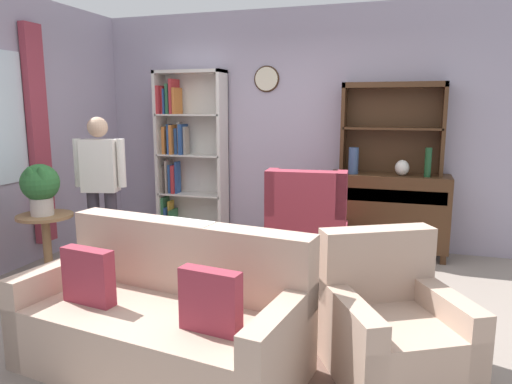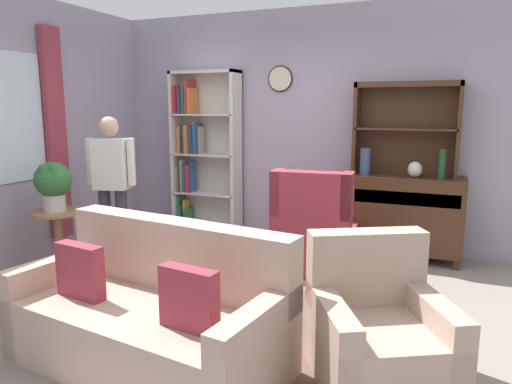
{
  "view_description": "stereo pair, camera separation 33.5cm",
  "coord_description": "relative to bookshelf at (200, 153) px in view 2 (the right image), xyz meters",
  "views": [
    {
      "loc": [
        1.3,
        -3.54,
        1.66
      ],
      "look_at": [
        0.1,
        0.2,
        0.95
      ],
      "focal_mm": 33.25,
      "sensor_mm": 36.0,
      "label": 1
    },
    {
      "loc": [
        1.61,
        -3.42,
        1.66
      ],
      "look_at": [
        0.1,
        0.2,
        0.95
      ],
      "focal_mm": 33.25,
      "sensor_mm": 36.0,
      "label": 2
    }
  ],
  "objects": [
    {
      "name": "potted_plant_large",
      "position": [
        -0.58,
        -1.92,
        -0.14
      ],
      "size": [
        0.35,
        0.35,
        0.49
      ],
      "color": "beige",
      "rests_on": "plant_stand"
    },
    {
      "name": "book_stack",
      "position": [
        1.44,
        -2.24,
        -0.62
      ],
      "size": [
        0.21,
        0.16,
        0.06
      ],
      "color": "#337247",
      "rests_on": "coffee_table"
    },
    {
      "name": "wall_left",
      "position": [
        -1.11,
        -1.95,
        0.33
      ],
      "size": [
        0.16,
        4.2,
        2.8
      ],
      "color": "#A399AD",
      "rests_on": "ground_plane"
    },
    {
      "name": "vase_round",
      "position": [
        2.66,
        -0.15,
        -0.06
      ],
      "size": [
        0.15,
        0.15,
        0.17
      ],
      "primitive_type": "ellipsoid",
      "color": "beige",
      "rests_on": "sideboard"
    },
    {
      "name": "person_reading",
      "position": [
        -0.21,
        -1.5,
        -0.16
      ],
      "size": [
        0.52,
        0.28,
        1.56
      ],
      "color": "#38333D",
      "rests_on": "ground_plane"
    },
    {
      "name": "wingback_chair",
      "position": [
        1.77,
        -0.85,
        -0.69
      ],
      "size": [
        0.85,
        0.86,
        1.05
      ],
      "color": "maroon",
      "rests_on": "ground_plane"
    },
    {
      "name": "armchair_floral",
      "position": [
        2.67,
        -2.62,
        -0.78
      ],
      "size": [
        1.03,
        1.05,
        0.88
      ],
      "color": "tan",
      "rests_on": "ground_plane"
    },
    {
      "name": "wall_back",
      "position": [
        1.41,
        0.19,
        0.33
      ],
      "size": [
        5.0,
        0.09,
        2.8
      ],
      "color": "#A399AD",
      "rests_on": "ground_plane"
    },
    {
      "name": "couch_floral",
      "position": [
        1.28,
        -2.97,
        -0.76
      ],
      "size": [
        1.9,
        1.09,
        0.9
      ],
      "color": "tan",
      "rests_on": "ground_plane"
    },
    {
      "name": "bookshelf",
      "position": [
        0.0,
        0.0,
        0.0
      ],
      "size": [
        0.9,
        0.3,
        2.1
      ],
      "color": "silver",
      "rests_on": "ground_plane"
    },
    {
      "name": "ground_plane",
      "position": [
        1.41,
        -1.94,
        -1.08
      ],
      "size": [
        5.4,
        4.6,
        0.02
      ],
      "primitive_type": "cube",
      "color": "gray"
    },
    {
      "name": "sideboard_hutch",
      "position": [
        2.53,
        0.03,
        0.49
      ],
      "size": [
        1.1,
        0.26,
        1.0
      ],
      "color": "#422816",
      "rests_on": "sideboard"
    },
    {
      "name": "sideboard",
      "position": [
        2.53,
        -0.08,
        -0.56
      ],
      "size": [
        1.3,
        0.45,
        0.92
      ],
      "color": "#422816",
      "rests_on": "ground_plane"
    },
    {
      "name": "vase_tall",
      "position": [
        2.14,
        -0.16,
        -0.0
      ],
      "size": [
        0.11,
        0.11,
        0.29
      ],
      "primitive_type": "cylinder",
      "color": "#33476B",
      "rests_on": "sideboard"
    },
    {
      "name": "bottle_wine",
      "position": [
        2.92,
        -0.17,
        0.01
      ],
      "size": [
        0.07,
        0.07,
        0.31
      ],
      "primitive_type": "cylinder",
      "color": "#194223",
      "rests_on": "sideboard"
    },
    {
      "name": "coffee_table",
      "position": [
        1.32,
        -2.15,
        -0.72
      ],
      "size": [
        0.8,
        0.5,
        0.42
      ],
      "color": "#422816",
      "rests_on": "ground_plane"
    },
    {
      "name": "plant_stand",
      "position": [
        -0.58,
        -1.89,
        -0.67
      ],
      "size": [
        0.52,
        0.52,
        0.64
      ],
      "color": "#997047",
      "rests_on": "ground_plane"
    },
    {
      "name": "area_rug",
      "position": [
        1.61,
        -2.24,
        -1.07
      ],
      "size": [
        2.43,
        1.72,
        0.01
      ],
      "primitive_type": "cube",
      "color": "brown",
      "rests_on": "ground_plane"
    }
  ]
}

